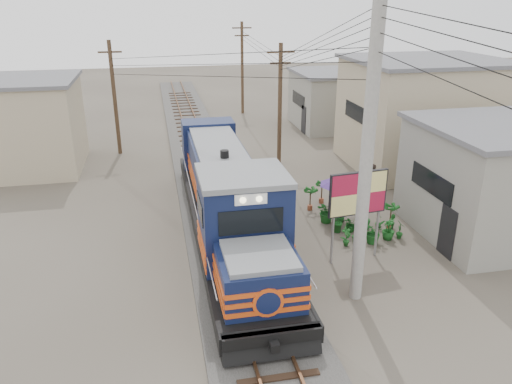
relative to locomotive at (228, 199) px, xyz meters
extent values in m
plane|color=#473F35|center=(0.00, -4.75, -1.73)|extent=(120.00, 120.00, 0.00)
cube|color=#595651|center=(0.00, 5.25, -1.65)|extent=(3.60, 70.00, 0.16)
cube|color=#51331E|center=(-0.54, 5.25, -1.47)|extent=(0.08, 70.00, 0.12)
cube|color=#51331E|center=(0.54, 5.25, -1.47)|extent=(0.08, 70.00, 0.12)
cube|color=black|center=(0.00, 0.05, -0.96)|extent=(2.89, 15.97, 0.55)
cube|color=black|center=(0.00, -4.94, -1.26)|extent=(2.20, 3.19, 0.65)
cube|color=black|center=(0.00, 5.04, -1.26)|extent=(2.20, 3.19, 0.65)
cube|color=#10183B|center=(0.00, -6.14, -0.11)|extent=(2.37, 2.40, 1.50)
cube|color=#10183B|center=(0.00, -3.64, 0.69)|extent=(2.84, 2.59, 3.09)
cube|color=slate|center=(0.00, -3.64, 2.28)|extent=(2.89, 2.72, 0.18)
cube|color=black|center=(0.00, -4.95, 1.24)|extent=(2.03, 0.06, 0.80)
cube|color=white|center=(0.00, -4.96, 1.98)|extent=(1.00, 0.06, 0.35)
cube|color=#10183B|center=(0.00, 2.55, 0.29)|extent=(2.26, 9.78, 2.30)
cube|color=slate|center=(0.00, 2.55, 1.49)|extent=(2.03, 9.78, 0.18)
cube|color=#DB4B14|center=(0.00, 0.05, -0.41)|extent=(2.93, 15.97, 0.14)
cube|color=#DB4B14|center=(0.00, 0.05, -0.11)|extent=(2.93, 15.97, 0.14)
cube|color=#DB4B14|center=(0.00, 0.05, 0.19)|extent=(2.93, 15.97, 0.14)
cylinder|color=#9E9B93|center=(3.50, -5.25, 3.27)|extent=(0.40, 0.40, 10.00)
cylinder|color=#4C3826|center=(4.50, 9.25, 1.77)|extent=(0.24, 0.24, 7.00)
cube|color=#4C3826|center=(4.50, 9.25, 4.77)|extent=(1.60, 0.10, 0.10)
cube|color=#4C3826|center=(4.50, 9.25, 4.17)|extent=(1.20, 0.10, 0.10)
cylinder|color=#4C3826|center=(4.80, 23.25, 2.02)|extent=(0.24, 0.24, 7.50)
cube|color=#4C3826|center=(4.80, 23.25, 5.27)|extent=(1.60, 0.10, 0.10)
cube|color=#4C3826|center=(4.80, 23.25, 4.67)|extent=(1.20, 0.10, 0.10)
cylinder|color=#4C3826|center=(-5.00, 13.25, 1.77)|extent=(0.24, 0.24, 7.00)
cube|color=#4C3826|center=(-5.00, 13.25, 4.77)|extent=(1.60, 0.10, 0.10)
cube|color=#4C3826|center=(-5.00, 13.25, 4.17)|extent=(1.20, 0.10, 0.10)
cube|color=gray|center=(11.50, -1.75, 0.52)|extent=(7.00, 6.00, 4.50)
cube|color=black|center=(7.98, -1.75, 0.75)|extent=(0.05, 3.00, 0.90)
cube|color=tan|center=(12.50, 7.25, 1.27)|extent=(8.00, 7.00, 6.00)
cube|color=slate|center=(12.50, 7.25, 4.37)|extent=(8.40, 7.35, 0.20)
cube|color=black|center=(8.48, 7.25, 1.57)|extent=(0.05, 3.50, 0.90)
cube|color=gray|center=(11.00, 17.25, 0.27)|extent=(6.00, 6.00, 4.00)
cube|color=slate|center=(11.00, 17.25, 2.37)|extent=(6.30, 6.30, 0.20)
cube|color=black|center=(7.98, 17.25, 0.47)|extent=(0.05, 3.00, 0.90)
cube|color=tan|center=(-10.00, 11.25, 0.77)|extent=(6.00, 6.00, 5.00)
cube|color=slate|center=(-10.00, 11.25, 3.37)|extent=(6.30, 6.30, 0.20)
cylinder|color=#99999E|center=(3.47, -2.93, -0.42)|extent=(0.10, 0.10, 2.61)
cylinder|color=#99999E|center=(5.34, -2.71, -0.42)|extent=(0.10, 0.10, 2.61)
cube|color=black|center=(4.40, -2.82, 0.99)|extent=(2.30, 0.39, 1.67)
cube|color=#AA1638|center=(4.40, -2.85, 0.99)|extent=(2.19, 0.34, 1.57)
cylinder|color=black|center=(5.15, 0.61, -1.68)|extent=(0.40, 0.40, 0.10)
cylinder|color=#99999E|center=(5.15, 0.61, -0.72)|extent=(0.05, 0.05, 2.01)
cone|color=#3F246C|center=(5.15, 0.61, 0.24)|extent=(2.05, 2.05, 0.50)
imported|color=black|center=(7.49, 2.72, -0.79)|extent=(0.71, 0.49, 1.87)
imported|color=#164E19|center=(4.52, -1.75, -1.32)|extent=(0.50, 0.41, 0.83)
imported|color=#164E19|center=(5.00, -1.62, -1.32)|extent=(0.42, 0.49, 0.81)
imported|color=#164E19|center=(5.69, -1.68, -1.25)|extent=(1.14, 1.13, 0.96)
imported|color=#164E19|center=(6.45, -1.52, -1.27)|extent=(0.61, 0.61, 0.91)
imported|color=#164E19|center=(6.95, -1.57, -1.30)|extent=(0.35, 0.48, 0.85)
imported|color=#164E19|center=(4.57, -0.45, -1.24)|extent=(0.54, 0.44, 0.99)
imported|color=#164E19|center=(5.22, -0.49, -1.38)|extent=(0.77, 0.72, 0.70)
imported|color=#164E19|center=(5.83, -0.39, -1.18)|extent=(0.71, 0.71, 1.09)
imported|color=#164E19|center=(6.52, -0.40, -1.36)|extent=(0.29, 0.40, 0.73)
imported|color=#164E19|center=(7.08, -0.54, -1.42)|extent=(0.40, 0.43, 0.63)
imported|color=#164E19|center=(4.52, 0.62, -1.22)|extent=(1.18, 1.13, 1.02)
imported|color=#164E19|center=(5.12, 0.47, -1.42)|extent=(0.44, 0.44, 0.62)
camera|label=1|loc=(-2.66, -18.59, 7.69)|focal=35.00mm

